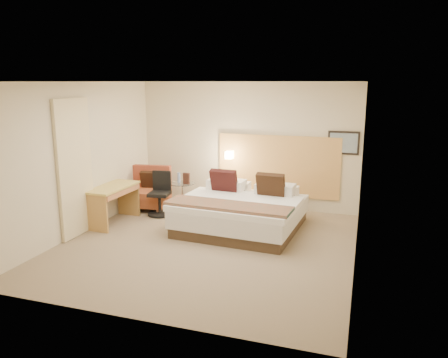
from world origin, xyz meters
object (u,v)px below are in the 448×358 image
(desk_chair, at_px, (160,197))
(lounge_chair, at_px, (149,192))
(side_table, at_px, (183,195))
(bed, at_px, (242,211))
(desk, at_px, (114,194))

(desk_chair, bearing_deg, lounge_chair, 141.94)
(desk_chair, bearing_deg, side_table, 53.47)
(lounge_chair, bearing_deg, bed, -16.33)
(desk, bearing_deg, lounge_chair, 82.46)
(bed, xyz_separation_m, side_table, (-1.52, 0.74, -0.01))
(lounge_chair, xyz_separation_m, desk_chair, (0.45, -0.35, 0.01))
(bed, relative_size, side_table, 3.78)
(side_table, relative_size, desk, 0.50)
(lounge_chair, height_order, side_table, lounge_chair)
(bed, relative_size, lounge_chair, 2.38)
(side_table, height_order, desk_chair, desk_chair)
(side_table, height_order, desk, desk)
(lounge_chair, height_order, desk_chair, lounge_chair)
(side_table, bearing_deg, desk_chair, -126.53)
(lounge_chair, bearing_deg, desk, -97.54)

